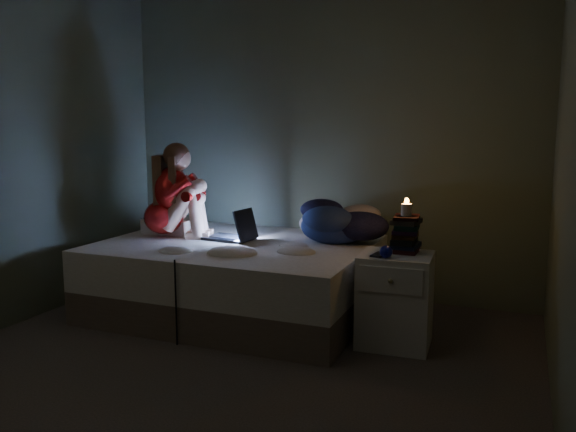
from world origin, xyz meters
The scene contains 12 objects.
floor centered at (0.00, 0.00, -0.01)m, with size 3.60×3.80×0.02m, color #39312E.
wall_back centered at (0.00, 1.91, 1.30)m, with size 3.60×0.02×2.60m, color #595E46.
bed centered at (-0.42, 1.10, 0.28)m, with size 2.01×1.51×0.55m, color beige, non-canonical shape.
pillow centered at (-1.11, 1.27, 0.61)m, with size 0.42×0.30×0.12m, color white.
woman centered at (-1.06, 1.08, 0.93)m, with size 0.47×0.31×0.76m, color #990700, non-canonical shape.
laptop centered at (-0.53, 1.18, 0.69)m, with size 0.37×0.26×0.26m, color black, non-canonical shape.
clothes_pile centered at (0.27, 1.43, 0.72)m, with size 0.56×0.45×0.34m, color navy, non-canonical shape.
nightstand centered at (0.86, 0.88, 0.31)m, with size 0.46×0.41×0.61m, color white.
book_stack centered at (0.90, 0.96, 0.73)m, with size 0.19×0.25×0.24m, color black, non-canonical shape.
candle centered at (0.90, 0.96, 0.89)m, with size 0.07×0.07×0.08m, color beige.
phone centered at (0.76, 0.80, 0.62)m, with size 0.07×0.14×0.01m, color black.
blue_orb centered at (0.81, 0.74, 0.65)m, with size 0.08×0.08×0.08m, color #090C65.
Camera 1 is at (1.60, -2.80, 1.43)m, focal length 36.23 mm.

